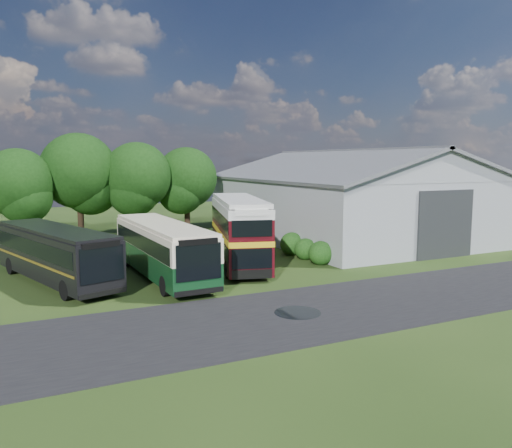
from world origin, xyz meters
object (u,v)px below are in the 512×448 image
bus_green_single (163,248)px  bus_dark_single (55,254)px  bus_maroon_double (239,232)px  storage_shed (347,192)px

bus_green_single → bus_dark_single: bearing=164.9°
bus_green_single → bus_maroon_double: size_ratio=1.11×
storage_shed → bus_green_single: size_ratio=2.02×
storage_shed → bus_green_single: storage_shed is taller
bus_dark_single → bus_green_single: bearing=-31.0°
bus_maroon_double → bus_dark_single: size_ratio=0.93×
bus_maroon_double → storage_shed: bearing=44.1°
storage_shed → bus_green_single: (-20.25, -9.06, -2.38)m
storage_shed → bus_dark_single: storage_shed is taller
bus_green_single → bus_maroon_double: 5.75m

